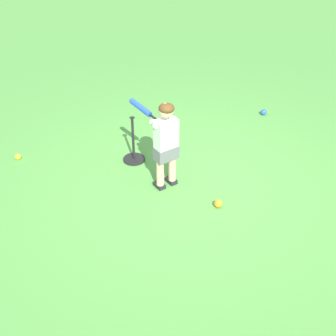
{
  "coord_description": "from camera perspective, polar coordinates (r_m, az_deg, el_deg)",
  "views": [
    {
      "loc": [
        0.58,
        4.41,
        3.2
      ],
      "look_at": [
        0.29,
        0.31,
        0.45
      ],
      "focal_mm": 48.67,
      "sensor_mm": 36.0,
      "label": 1
    }
  ],
  "objects": [
    {
      "name": "ground_plane",
      "position": [
        5.48,
        2.75,
        -1.99
      ],
      "size": [
        40.0,
        40.0,
        0.0
      ],
      "primitive_type": "plane",
      "color": "#519942"
    },
    {
      "name": "child_batter",
      "position": [
        5.11,
        -0.46,
        3.89
      ],
      "size": [
        0.55,
        0.69,
        1.08
      ],
      "color": "#232328",
      "rests_on": "ground"
    },
    {
      "name": "play_ball_near_batter",
      "position": [
        7.15,
        11.88,
        6.85
      ],
      "size": [
        0.09,
        0.09,
        0.09
      ],
      "primitive_type": "sphere",
      "color": "blue",
      "rests_on": "ground"
    },
    {
      "name": "play_ball_midfield",
      "position": [
        6.22,
        -18.28,
        1.35
      ],
      "size": [
        0.08,
        0.08,
        0.08
      ],
      "primitive_type": "sphere",
      "color": "yellow",
      "rests_on": "ground"
    },
    {
      "name": "play_ball_by_bucket",
      "position": [
        5.12,
        6.3,
        -4.46
      ],
      "size": [
        0.09,
        0.09,
        0.09
      ],
      "primitive_type": "sphere",
      "color": "orange",
      "rests_on": "ground"
    },
    {
      "name": "batting_tee",
      "position": [
        5.87,
        -4.31,
        1.84
      ],
      "size": [
        0.28,
        0.28,
        0.62
      ],
      "color": "black",
      "rests_on": "ground"
    }
  ]
}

